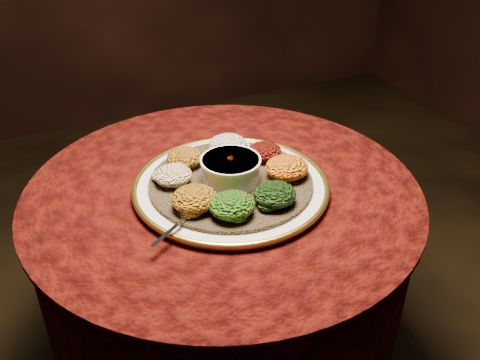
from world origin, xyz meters
name	(u,v)px	position (x,y,z in m)	size (l,w,h in m)	color
table	(224,245)	(0.00, 0.00, 0.55)	(0.96, 0.96, 0.73)	black
platter	(231,186)	(0.01, -0.02, 0.75)	(0.52, 0.52, 0.02)	beige
injera	(231,182)	(0.01, -0.02, 0.76)	(0.39, 0.39, 0.01)	brown
stew_bowl	(231,168)	(0.01, -0.02, 0.80)	(0.14, 0.14, 0.06)	white
spoon	(187,217)	(-0.13, -0.12, 0.77)	(0.13, 0.09, 0.01)	silver
portion_ayib	(228,145)	(0.06, 0.11, 0.79)	(0.10, 0.09, 0.05)	white
portion_kitfo	(265,151)	(0.13, 0.04, 0.78)	(0.09, 0.08, 0.04)	black
portion_tikil	(287,168)	(0.14, -0.06, 0.79)	(0.10, 0.10, 0.05)	#C18410
portion_gomen	(275,194)	(0.07, -0.14, 0.79)	(0.10, 0.09, 0.05)	black
portion_mixveg	(232,205)	(-0.04, -0.14, 0.79)	(0.10, 0.10, 0.05)	#A4340A
portion_kik	(194,199)	(-0.10, -0.09, 0.79)	(0.10, 0.10, 0.05)	#A6690E
portion_timatim	(173,175)	(-0.11, 0.03, 0.78)	(0.09, 0.08, 0.04)	maroon
portion_shiro	(185,158)	(-0.06, 0.09, 0.78)	(0.09, 0.09, 0.04)	#9B5E12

